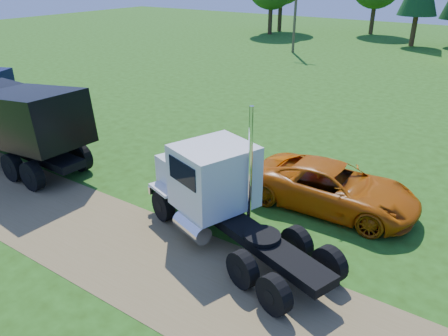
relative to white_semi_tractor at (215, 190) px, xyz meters
The scene contains 6 objects.
ground 2.98m from the white_semi_tractor, 72.75° to the right, with size 140.00×140.00×0.00m, color #24480F.
dirt_track 2.98m from the white_semi_tractor, 72.75° to the right, with size 120.00×4.20×0.01m, color brown.
white_semi_tractor is the anchor object (origin of this frame).
black_dump_truck 10.57m from the white_semi_tractor, behind, with size 8.87×2.95×3.82m.
orange_pickup 4.63m from the white_semi_tractor, 54.81° to the left, with size 2.81×6.10×1.70m, color #C15809.
spectator_b 2.06m from the white_semi_tractor, 109.38° to the left, with size 0.97×0.76×2.00m, color #999999.
Camera 1 is at (6.64, -7.81, 8.17)m, focal length 35.00 mm.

